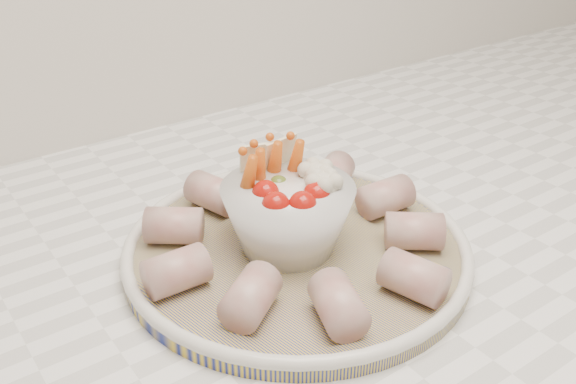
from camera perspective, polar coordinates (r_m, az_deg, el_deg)
serving_platter at (r=0.60m, az=0.79°, el=-4.99°), size 0.37×0.37×0.02m
veggie_bowl at (r=0.58m, az=0.01°, el=-1.81°), size 0.12×0.12×0.10m
cured_meat_rolls at (r=0.59m, az=0.74°, el=-3.26°), size 0.28×0.29×0.03m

